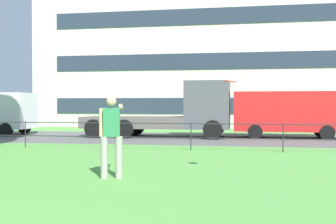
{
  "coord_description": "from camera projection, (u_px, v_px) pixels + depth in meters",
  "views": [
    {
      "loc": [
        4.84,
        -2.29,
        1.63
      ],
      "look_at": [
        2.82,
        9.38,
        1.41
      ],
      "focal_mm": 44.59,
      "sensor_mm": 36.0,
      "label": 1
    }
  ],
  "objects": [
    {
      "name": "frisbee",
      "position": [
        230.0,
        81.0,
        9.44
      ],
      "size": [
        0.38,
        0.38,
        0.05
      ],
      "color": "red"
    },
    {
      "name": "street_strip",
      "position": [
        140.0,
        137.0,
        20.46
      ],
      "size": [
        80.0,
        7.3,
        0.01
      ],
      "primitive_type": "cube",
      "color": "#565454",
      "rests_on": "ground"
    },
    {
      "name": "apartment_building_background",
      "position": [
        205.0,
        10.0,
        34.14
      ],
      "size": [
        24.65,
        11.84,
        18.72
      ],
      "color": "beige",
      "rests_on": "ground"
    },
    {
      "name": "park_fence",
      "position": [
        105.0,
        131.0,
        15.19
      ],
      "size": [
        31.48,
        0.04,
        1.0
      ],
      "color": "#232328",
      "rests_on": "ground"
    },
    {
      "name": "person_thrower",
      "position": [
        112.0,
        134.0,
        9.14
      ],
      "size": [
        0.5,
        0.85,
        1.81
      ],
      "color": "gray",
      "rests_on": "ground"
    },
    {
      "name": "panel_van_left",
      "position": [
        287.0,
        112.0,
        20.14
      ],
      "size": [
        5.06,
        2.21,
        2.24
      ],
      "color": "red",
      "rests_on": "ground"
    },
    {
      "name": "flatbed_truck_right",
      "position": [
        178.0,
        113.0,
        20.63
      ],
      "size": [
        7.32,
        2.46,
        2.75
      ],
      "color": "#4C4C51",
      "rests_on": "ground"
    }
  ]
}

